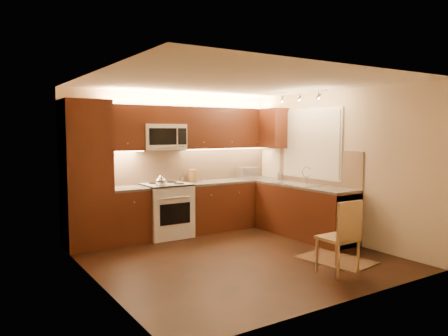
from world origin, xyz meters
TOP-DOWN VIEW (x-y plane):
  - floor at (0.00, 0.00)m, footprint 4.00×4.00m
  - ceiling at (0.00, 0.00)m, footprint 4.00×4.00m
  - wall_back at (0.00, 2.00)m, footprint 4.00×0.01m
  - wall_front at (0.00, -2.00)m, footprint 4.00×0.01m
  - wall_left at (-2.00, 0.00)m, footprint 0.01×4.00m
  - wall_right at (2.00, 0.00)m, footprint 0.01×4.00m
  - pantry at (-1.65, 1.70)m, footprint 0.70×0.60m
  - base_cab_back_left at (-0.99, 1.70)m, footprint 0.62×0.60m
  - counter_back_left at (-0.99, 1.70)m, footprint 0.62×0.60m
  - base_cab_back_right at (1.04, 1.70)m, footprint 1.92×0.60m
  - counter_back_right at (1.04, 1.70)m, footprint 1.92×0.60m
  - base_cab_right at (1.70, 0.40)m, footprint 0.60×2.00m
  - counter_right at (1.70, 0.40)m, footprint 0.60×2.00m
  - dishwasher at (1.70, -0.30)m, footprint 0.58×0.60m
  - backsplash_back at (0.35, 1.99)m, footprint 3.30×0.02m
  - backsplash_right at (1.99, 0.40)m, footprint 0.02×2.00m
  - upper_cab_back_left at (-0.99, 1.82)m, footprint 0.62×0.35m
  - upper_cab_back_right at (1.04, 1.82)m, footprint 1.92×0.35m
  - upper_cab_bridge at (-0.30, 1.82)m, footprint 0.76×0.35m
  - upper_cab_right_corner at (1.82, 1.40)m, footprint 0.35×0.50m
  - stove at (-0.30, 1.68)m, footprint 0.76×0.65m
  - microwave at (-0.30, 1.81)m, footprint 0.76×0.38m
  - window_frame at (1.99, 0.55)m, footprint 0.03×1.44m
  - window_blinds at (1.97, 0.55)m, footprint 0.02×1.36m
  - sink at (1.70, 0.55)m, footprint 0.52×0.86m
  - faucet at (1.88, 0.55)m, footprint 0.20×0.04m
  - track_light_bar at (1.55, 0.40)m, footprint 0.04×1.20m
  - kettle at (-0.51, 1.45)m, footprint 0.21×0.21m
  - toaster_oven at (1.45, 1.74)m, footprint 0.38×0.29m
  - knife_block at (0.30, 1.83)m, footprint 0.11×0.17m
  - spice_jar_a at (0.51, 1.89)m, footprint 0.06×0.06m
  - spice_jar_b at (0.14, 1.90)m, footprint 0.06×0.06m
  - spice_jar_c at (0.14, 1.93)m, footprint 0.05×0.05m
  - spice_jar_d at (0.36, 1.88)m, footprint 0.06×0.06m
  - soap_bottle at (1.89, 1.34)m, footprint 0.08×0.08m
  - rug at (1.10, -0.90)m, footprint 0.81×1.08m
  - dining_chair at (0.70, -1.28)m, footprint 0.42×0.42m

SIDE VIEW (x-z plane):
  - floor at x=0.00m, z-range -0.01..0.01m
  - rug at x=1.10m, z-range 0.00..0.01m
  - base_cab_back_left at x=-0.99m, z-range 0.00..0.86m
  - base_cab_back_right at x=1.04m, z-range 0.00..0.86m
  - base_cab_right at x=1.70m, z-range 0.00..0.86m
  - dishwasher at x=1.70m, z-range 0.01..0.85m
  - stove at x=-0.30m, z-range 0.00..0.92m
  - dining_chair at x=0.70m, z-range 0.00..0.96m
  - counter_back_left at x=-0.99m, z-range 0.86..0.90m
  - counter_back_right at x=1.04m, z-range 0.86..0.90m
  - counter_right at x=1.70m, z-range 0.86..0.90m
  - spice_jar_b at x=0.14m, z-range 0.90..0.99m
  - spice_jar_d at x=0.36m, z-range 0.90..0.99m
  - spice_jar_c at x=0.14m, z-range 0.90..0.99m
  - spice_jar_a at x=0.51m, z-range 0.90..1.00m
  - sink at x=1.70m, z-range 0.90..1.05m
  - soap_bottle at x=1.89m, z-range 0.90..1.07m
  - toaster_oven at x=1.45m, z-range 0.90..1.12m
  - knife_block at x=0.30m, z-range 0.90..1.13m
  - kettle at x=-0.51m, z-range 0.92..1.12m
  - faucet at x=1.88m, z-range 0.90..1.20m
  - pantry at x=-1.65m, z-range 0.00..2.30m
  - backsplash_back at x=0.35m, z-range 0.90..1.50m
  - backsplash_right at x=1.99m, z-range 0.90..1.50m
  - wall_back at x=0.00m, z-range 0.00..2.50m
  - wall_front at x=0.00m, z-range 0.00..2.50m
  - wall_left at x=-2.00m, z-range 0.00..2.50m
  - wall_right at x=2.00m, z-range 0.00..2.50m
  - window_frame at x=1.99m, z-range 0.98..2.22m
  - window_blinds at x=1.97m, z-range 1.02..2.18m
  - microwave at x=-0.30m, z-range 1.50..1.94m
  - upper_cab_back_left at x=-0.99m, z-range 1.50..2.25m
  - upper_cab_back_right at x=1.04m, z-range 1.50..2.25m
  - upper_cab_right_corner at x=1.82m, z-range 1.50..2.25m
  - upper_cab_bridge at x=-0.30m, z-range 1.94..2.25m
  - track_light_bar at x=1.55m, z-range 2.44..2.48m
  - ceiling at x=0.00m, z-range 2.50..2.50m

